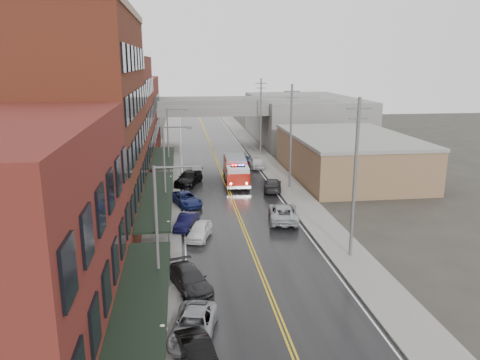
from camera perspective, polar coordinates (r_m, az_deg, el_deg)
road at (r=49.15m, az=-0.81°, el=-2.80°), size 11.00×160.00×0.02m
sidewalk_left at (r=48.87m, az=-9.35°, el=-3.01°), size 3.00×160.00×0.15m
sidewalk_right at (r=50.45m, az=7.46°, el=-2.39°), size 3.00×160.00×0.15m
curb_left at (r=48.84m, az=-7.42°, el=-2.95°), size 0.30×160.00×0.15m
curb_right at (r=50.06m, az=5.63°, el=-2.47°), size 0.30×160.00×0.15m
brick_building_a at (r=23.69m, az=-26.69°, el=-8.09°), size 9.00×18.00×12.00m
brick_building_b at (r=40.83m, az=-18.64°, el=5.90°), size 9.00×20.00×18.00m
brick_building_c at (r=58.15m, az=-15.30°, el=6.91°), size 9.00×15.00×15.00m
brick_building_far at (r=75.58m, az=-13.49°, el=7.45°), size 9.00×20.00×12.00m
tan_building at (r=61.74m, az=13.01°, el=2.74°), size 14.00×22.00×5.00m
right_far_block at (r=90.38m, az=7.70°, el=7.48°), size 18.00×30.00×8.00m
awning_0 at (r=23.72m, az=-12.02°, el=-14.83°), size 2.60×16.00×3.09m
awning_1 at (r=41.35m, az=-10.06°, el=-2.01°), size 2.60×18.00×3.09m
awning_2 at (r=58.36m, az=-9.35°, el=2.75°), size 2.60×13.00×3.09m
globe_lamp_0 at (r=22.27m, az=-9.38°, el=-18.80°), size 0.44×0.44×3.12m
globe_lamp_1 at (r=34.86m, az=-8.69°, el=-6.21°), size 0.44×0.44×3.12m
globe_lamp_2 at (r=48.24m, az=-8.39°, el=-0.44°), size 0.44×0.44×3.12m
street_lamp_0 at (r=26.37m, az=-9.56°, el=-6.40°), size 2.64×0.22×9.00m
street_lamp_1 at (r=41.74m, az=-8.84°, el=1.31°), size 2.64×0.22×9.00m
street_lamp_2 at (r=57.45m, az=-8.51°, el=4.84°), size 2.64×0.22×9.00m
utility_pole_0 at (r=35.03m, az=13.84°, el=0.46°), size 1.80×0.24×12.00m
utility_pole_1 at (r=53.81m, az=6.22°, el=5.49°), size 1.80×0.24×12.00m
utility_pole_2 at (r=73.23m, az=2.55°, el=7.86°), size 1.80×0.24×12.00m
overpass at (r=79.32m, az=-3.51°, el=8.10°), size 40.00×10.00×7.50m
fire_truck at (r=56.76m, az=-0.50°, el=1.25°), size 3.67×8.50×3.06m
parked_car_left_1 at (r=24.17m, az=-5.16°, el=-20.42°), size 2.38×4.27×1.33m
parked_car_left_2 at (r=26.34m, az=-5.68°, el=-17.23°), size 3.10×5.14×1.33m
parked_car_left_3 at (r=31.16m, az=-6.11°, el=-11.95°), size 3.25×5.08×1.37m
parked_car_left_4 at (r=39.47m, az=-4.95°, el=-6.17°), size 2.69×4.25×1.35m
parked_car_left_5 at (r=41.81m, az=-6.51°, el=-5.05°), size 2.46×4.24×1.32m
parked_car_left_6 at (r=48.53m, az=-6.63°, el=-2.29°), size 3.77×5.37×1.36m
parked_car_left_7 at (r=56.58m, az=-6.26°, el=0.24°), size 4.04×6.02×1.62m
parked_car_right_0 at (r=43.71m, az=5.27°, el=-3.97°), size 3.49×6.01×1.57m
parked_car_right_1 at (r=53.71m, az=3.98°, el=-0.59°), size 2.92×5.14×1.40m
parked_car_right_2 at (r=65.17m, az=1.92°, el=2.18°), size 2.16×4.89×1.64m
parked_car_right_3 at (r=66.92m, az=0.53°, el=2.39°), size 2.49×4.34×1.35m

